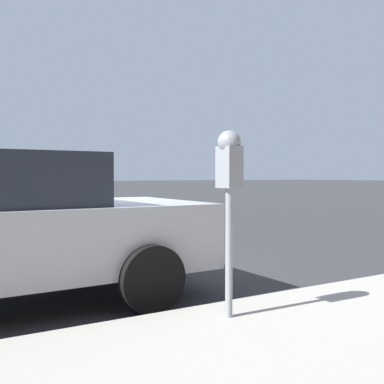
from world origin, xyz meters
The scene contains 2 objects.
ground_plane centered at (0.00, 0.00, 0.00)m, with size 220.00×220.00×0.00m, color #333335.
parking_meter centered at (-2.60, -0.67, 1.29)m, with size 0.21×0.19×1.53m.
Camera 1 is at (-5.60, 1.44, 1.28)m, focal length 42.00 mm.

